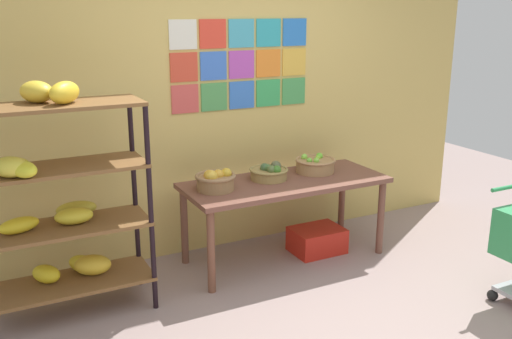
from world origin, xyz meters
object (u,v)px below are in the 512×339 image
fruit_basket_back_left (269,172)px  fruit_basket_right (215,180)px  produce_crate_under_table (317,240)px  banana_shelf_unit (58,196)px  fruit_basket_centre (315,165)px  display_table (285,189)px

fruit_basket_back_left → fruit_basket_right: size_ratio=1.01×
fruit_basket_right → produce_crate_under_table: fruit_basket_right is taller
fruit_basket_back_left → fruit_basket_right: fruit_basket_right is taller
banana_shelf_unit → produce_crate_under_table: bearing=2.7°
produce_crate_under_table → fruit_basket_centre: bearing=72.7°
banana_shelf_unit → produce_crate_under_table: size_ratio=3.67×
banana_shelf_unit → fruit_basket_back_left: 1.72m
banana_shelf_unit → fruit_basket_centre: banana_shelf_unit is taller
display_table → fruit_basket_centre: (0.36, 0.10, 0.14)m
fruit_basket_back_left → fruit_basket_centre: size_ratio=0.93×
display_table → fruit_basket_right: bearing=177.9°
fruit_basket_back_left → banana_shelf_unit: bearing=-173.0°
display_table → fruit_basket_back_left: bearing=138.5°
banana_shelf_unit → fruit_basket_right: (1.19, 0.14, -0.10)m
banana_shelf_unit → fruit_basket_centre: (2.16, 0.22, -0.11)m
fruit_basket_centre → produce_crate_under_table: 0.66m
fruit_basket_centre → produce_crate_under_table: fruit_basket_centre is taller
produce_crate_under_table → fruit_basket_back_left: bearing=165.4°
fruit_basket_right → display_table: bearing=-2.1°
fruit_basket_centre → fruit_basket_right: (-0.97, -0.08, 0.01)m
fruit_basket_back_left → display_table: bearing=-41.5°
fruit_basket_centre → banana_shelf_unit: bearing=-174.1°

